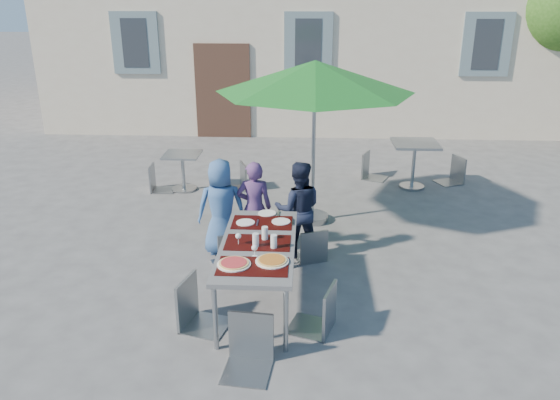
# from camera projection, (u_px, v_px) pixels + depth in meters

# --- Properties ---
(ground) EXTENTS (90.00, 90.00, 0.00)m
(ground) POSITION_uv_depth(u_px,v_px,m) (302.00, 300.00, 6.22)
(ground) COLOR #4C4C4F
(ground) RESTS_ON ground
(dining_table) EXTENTS (0.80, 1.85, 0.76)m
(dining_table) POSITION_uv_depth(u_px,v_px,m) (258.00, 247.00, 5.91)
(dining_table) COLOR #45454A
(dining_table) RESTS_ON ground
(pizza_near_left) EXTENTS (0.34, 0.34, 0.03)m
(pizza_near_left) POSITION_uv_depth(u_px,v_px,m) (234.00, 263.00, 5.40)
(pizza_near_left) COLOR white
(pizza_near_left) RESTS_ON dining_table
(pizza_near_right) EXTENTS (0.34, 0.34, 0.03)m
(pizza_near_right) POSITION_uv_depth(u_px,v_px,m) (272.00, 261.00, 5.46)
(pizza_near_right) COLOR white
(pizza_near_right) RESTS_ON dining_table
(glassware) EXTENTS (0.45, 0.48, 0.15)m
(glassware) POSITION_uv_depth(u_px,v_px,m) (261.00, 239.00, 5.80)
(glassware) COLOR silver
(glassware) RESTS_ON dining_table
(place_settings) EXTENTS (0.68, 0.52, 0.01)m
(place_settings) POSITION_uv_depth(u_px,v_px,m) (265.00, 219.00, 6.49)
(place_settings) COLOR white
(place_settings) RESTS_ON dining_table
(child_0) EXTENTS (0.70, 0.53, 1.29)m
(child_0) POSITION_uv_depth(u_px,v_px,m) (221.00, 207.00, 7.15)
(child_0) COLOR #375C97
(child_0) RESTS_ON ground
(child_1) EXTENTS (0.48, 0.33, 1.27)m
(child_1) POSITION_uv_depth(u_px,v_px,m) (254.00, 208.00, 7.18)
(child_1) COLOR #533369
(child_1) RESTS_ON ground
(child_2) EXTENTS (0.65, 0.40, 1.29)m
(child_2) POSITION_uv_depth(u_px,v_px,m) (298.00, 209.00, 7.09)
(child_2) COLOR #171D34
(child_2) RESTS_ON ground
(chair_0) EXTENTS (0.60, 0.61, 1.03)m
(chair_0) POSITION_uv_depth(u_px,v_px,m) (233.00, 225.00, 6.70)
(chair_0) COLOR gray
(chair_0) RESTS_ON ground
(chair_1) EXTENTS (0.51, 0.51, 0.86)m
(chair_1) POSITION_uv_depth(u_px,v_px,m) (276.00, 230.00, 6.83)
(chair_1) COLOR gray
(chair_1) RESTS_ON ground
(chair_2) EXTENTS (0.49, 0.49, 0.85)m
(chair_2) POSITION_uv_depth(u_px,v_px,m) (312.00, 226.00, 6.97)
(chair_2) COLOR gray
(chair_2) RESTS_ON ground
(chair_3) EXTENTS (0.55, 0.55, 1.01)m
(chair_3) POSITION_uv_depth(u_px,v_px,m) (194.00, 275.00, 5.55)
(chair_3) COLOR gray
(chair_3) RESTS_ON ground
(chair_4) EXTENTS (0.54, 0.54, 0.97)m
(chair_4) POSITION_uv_depth(u_px,v_px,m) (321.00, 282.00, 5.47)
(chair_4) COLOR #90949B
(chair_4) RESTS_ON ground
(chair_5) EXTENTS (0.47, 0.48, 0.97)m
(chair_5) POSITION_uv_depth(u_px,v_px,m) (248.00, 313.00, 4.92)
(chair_5) COLOR gray
(chair_5) RESTS_ON ground
(patio_umbrella) EXTENTS (2.83, 2.83, 2.41)m
(patio_umbrella) POSITION_uv_depth(u_px,v_px,m) (315.00, 77.00, 7.63)
(patio_umbrella) COLOR #96999D
(patio_umbrella) RESTS_ON ground
(cafe_table_0) EXTENTS (0.62, 0.62, 0.67)m
(cafe_table_0) POSITION_uv_depth(u_px,v_px,m) (183.00, 167.00, 9.56)
(cafe_table_0) COLOR #96999D
(cafe_table_0) RESTS_ON ground
(bg_chair_l_0) EXTENTS (0.42, 0.42, 0.89)m
(bg_chair_l_0) POSITION_uv_depth(u_px,v_px,m) (156.00, 163.00, 9.50)
(bg_chair_l_0) COLOR gray
(bg_chair_l_0) RESTS_ON ground
(bg_chair_r_0) EXTENTS (0.52, 0.51, 0.89)m
(bg_chair_r_0) POSITION_uv_depth(u_px,v_px,m) (238.00, 161.00, 9.56)
(bg_chair_r_0) COLOR gray
(bg_chair_r_0) RESTS_ON ground
(cafe_table_1) EXTENTS (0.78, 0.78, 0.84)m
(cafe_table_1) POSITION_uv_depth(u_px,v_px,m) (414.00, 155.00, 9.60)
(cafe_table_1) COLOR #96999D
(cafe_table_1) RESTS_ON ground
(bg_chair_l_1) EXTENTS (0.55, 0.54, 0.93)m
(bg_chair_l_1) POSITION_uv_depth(u_px,v_px,m) (372.00, 150.00, 10.15)
(bg_chair_l_1) COLOR gray
(bg_chair_l_1) RESTS_ON ground
(bg_chair_r_1) EXTENTS (0.54, 0.54, 0.92)m
(bg_chair_r_1) POSITION_uv_depth(u_px,v_px,m) (455.00, 154.00, 9.90)
(bg_chair_r_1) COLOR gray
(bg_chair_r_1) RESTS_ON ground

